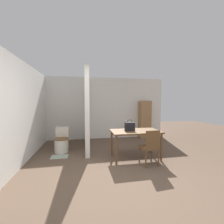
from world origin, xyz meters
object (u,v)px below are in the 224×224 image
at_px(wooden_cabinet, 145,119).
at_px(dining_table, 135,134).
at_px(handbag, 130,126).
at_px(wooden_chair, 150,146).
at_px(toilet, 62,142).

bearing_deg(wooden_cabinet, dining_table, -118.78).
distance_m(dining_table, handbag, 0.25).
height_order(wooden_chair, wooden_cabinet, wooden_cabinet).
xyz_separation_m(toilet, handbag, (1.85, -0.93, 0.57)).
distance_m(wooden_chair, wooden_cabinet, 2.88).
bearing_deg(wooden_chair, dining_table, 106.39).
distance_m(handbag, wooden_cabinet, 2.56).
relative_size(wooden_chair, toilet, 1.19).
relative_size(dining_table, wooden_cabinet, 0.82).
bearing_deg(handbag, wooden_cabinet, 58.07).
bearing_deg(wooden_cabinet, toilet, -158.90).
relative_size(handbag, wooden_cabinet, 0.19).
relative_size(wooden_chair, handbag, 2.90).
height_order(toilet, wooden_cabinet, wooden_cabinet).
bearing_deg(wooden_cabinet, handbag, -121.93).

